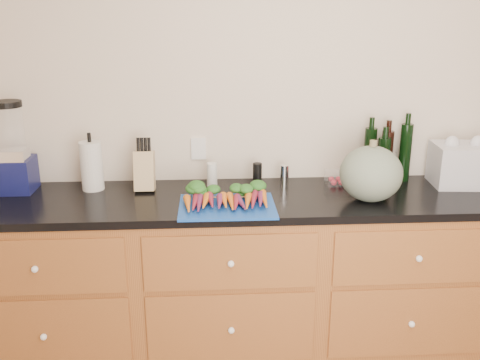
{
  "coord_description": "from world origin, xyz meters",
  "views": [
    {
      "loc": [
        -0.54,
        -1.28,
        1.86
      ],
      "look_at": [
        -0.39,
        1.2,
        1.06
      ],
      "focal_mm": 40.0,
      "sensor_mm": 36.0,
      "label": 1
    }
  ],
  "objects": [
    {
      "name": "bottles",
      "position": [
        0.43,
        1.51,
        1.09
      ],
      "size": [
        0.26,
        0.14,
        0.32
      ],
      "color": "black",
      "rests_on": "countertop"
    },
    {
      "name": "blender_appliance",
      "position": [
        -1.56,
        1.46,
        1.15
      ],
      "size": [
        0.19,
        0.19,
        0.48
      ],
      "color": "#10134A",
      "rests_on": "countertop"
    },
    {
      "name": "paper_towel",
      "position": [
        -1.16,
        1.46,
        1.07
      ],
      "size": [
        0.12,
        0.12,
        0.26
      ],
      "primitive_type": "cylinder",
      "color": "silver",
      "rests_on": "countertop"
    },
    {
      "name": "knife_block",
      "position": [
        -0.88,
        1.44,
        1.04
      ],
      "size": [
        0.1,
        0.1,
        0.21
      ],
      "primitive_type": "cube",
      "color": "tan",
      "rests_on": "countertop"
    },
    {
      "name": "cabinets",
      "position": [
        0.0,
        1.3,
        0.45
      ],
      "size": [
        3.6,
        0.64,
        0.9
      ],
      "color": "brown",
      "rests_on": "ground"
    },
    {
      "name": "grinder_pepper",
      "position": [
        -0.28,
        1.48,
        1.0
      ],
      "size": [
        0.05,
        0.05,
        0.12
      ],
      "primitive_type": "cylinder",
      "color": "black",
      "rests_on": "countertop"
    },
    {
      "name": "cutting_board",
      "position": [
        -0.46,
        1.14,
        0.95
      ],
      "size": [
        0.46,
        0.35,
        0.01
      ],
      "primitive_type": "cube",
      "rotation": [
        0.0,
        0.0,
        -0.0
      ],
      "color": "#1244A3",
      "rests_on": "countertop"
    },
    {
      "name": "squash",
      "position": [
        0.26,
        1.2,
        1.08
      ],
      "size": [
        0.31,
        0.31,
        0.28
      ],
      "primitive_type": "ellipsoid",
      "color": "#566555",
      "rests_on": "countertop"
    },
    {
      "name": "tomato_box",
      "position": [
        0.17,
        1.47,
        0.97
      ],
      "size": [
        0.15,
        0.12,
        0.07
      ],
      "primitive_type": "cube",
      "color": "white",
      "rests_on": "countertop"
    },
    {
      "name": "wall_back",
      "position": [
        0.0,
        1.62,
        1.3
      ],
      "size": [
        4.1,
        0.05,
        2.6
      ],
      "primitive_type": "cube",
      "color": "beige",
      "rests_on": "ground"
    },
    {
      "name": "grinder_salt",
      "position": [
        -0.53,
        1.48,
        1.0
      ],
      "size": [
        0.06,
        0.06,
        0.13
      ],
      "primitive_type": "cylinder",
      "color": "silver",
      "rests_on": "countertop"
    },
    {
      "name": "grocery_bag",
      "position": [
        0.82,
        1.42,
        1.05
      ],
      "size": [
        0.33,
        0.27,
        0.22
      ],
      "primitive_type": null,
      "rotation": [
        0.0,
        0.0,
        -0.09
      ],
      "color": "silver",
      "rests_on": "countertop"
    },
    {
      "name": "countertop",
      "position": [
        0.0,
        1.3,
        0.92
      ],
      "size": [
        3.64,
        0.62,
        0.04
      ],
      "primitive_type": "cube",
      "color": "black",
      "rests_on": "cabinets"
    },
    {
      "name": "canister_chrome",
      "position": [
        -0.13,
        1.48,
        0.99
      ],
      "size": [
        0.05,
        0.05,
        0.11
      ],
      "primitive_type": "cylinder",
      "color": "white",
      "rests_on": "countertop"
    },
    {
      "name": "carrots",
      "position": [
        -0.46,
        1.17,
        0.97
      ],
      "size": [
        0.41,
        0.28,
        0.05
      ],
      "color": "orange",
      "rests_on": "cutting_board"
    }
  ]
}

